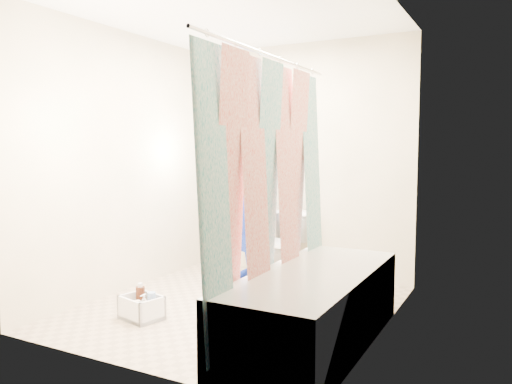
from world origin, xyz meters
The scene contains 14 objects.
floor centered at (0.00, 0.00, 0.00)m, with size 2.60×2.60×0.00m, color tan.
ceiling centered at (0.00, 0.00, 2.40)m, with size 2.40×2.60×0.02m, color white.
wall_back centered at (0.00, 1.30, 1.20)m, with size 2.40×0.02×2.40m, color beige.
wall_front centered at (0.00, -1.30, 1.20)m, with size 2.40×0.02×2.40m, color beige.
wall_left centered at (-1.20, 0.00, 1.20)m, with size 0.02×2.60×2.40m, color beige.
wall_right centered at (1.20, 0.00, 1.20)m, with size 0.02×2.60×2.40m, color beige.
bathtub centered at (0.85, -0.43, 0.27)m, with size 0.70×1.75×0.50m.
curtain_rod centered at (0.52, -0.43, 1.95)m, with size 0.02×0.02×1.90m, color silver.
shower_curtain centered at (0.52, -0.43, 1.02)m, with size 0.06×1.75×1.80m, color white.
toilet centered at (-0.05, 0.89, 0.35)m, with size 0.39×0.69×0.70m, color white.
tank_lid centered at (-0.07, 0.78, 0.41)m, with size 0.43×0.19×0.03m, color white.
tank_internals centered at (-0.04, 1.08, 0.69)m, with size 0.17×0.07×0.23m.
plumber centered at (-0.32, 0.73, 0.93)m, with size 0.68×0.44×1.86m, color navy.
cleaning_caddy centered at (-0.51, -0.59, 0.09)m, with size 0.36×0.31×0.23m.
Camera 1 is at (2.04, -3.51, 1.33)m, focal length 35.00 mm.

